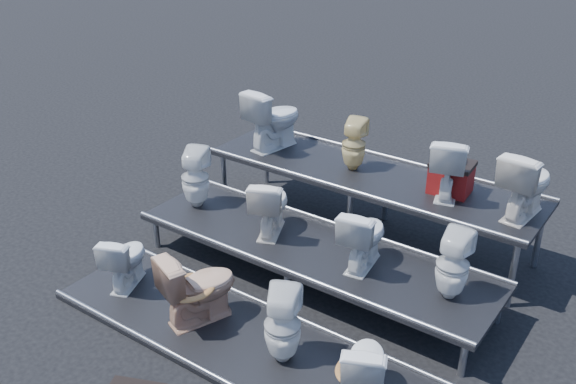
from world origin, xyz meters
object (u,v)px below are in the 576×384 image
Objects in this scene: toilet_6 at (363,236)px; red_crate at (451,179)px; toilet_0 at (125,259)px; toilet_2 at (283,326)px; toilet_4 at (195,178)px; toilet_1 at (198,287)px; toilet_9 at (354,144)px; toilet_7 at (453,265)px; toilet_10 at (449,166)px; toilet_3 at (365,367)px; toilet_8 at (274,118)px; toilet_11 at (526,183)px; toilet_5 at (270,205)px.

toilet_6 is 1.45m from red_crate.
toilet_2 is (2.13, 0.00, 0.06)m from toilet_0.
toilet_2 is 1.02× the size of toilet_4.
toilet_9 is (0.26, 2.60, 0.73)m from toilet_1.
toilet_7 is (0.98, 0.00, 0.01)m from toilet_6.
toilet_6 is 0.95× the size of toilet_10.
toilet_4 is 1.15× the size of toilet_9.
toilet_3 is 0.89× the size of toilet_4.
toilet_8 is (-2.88, 2.60, 0.87)m from toilet_3.
toilet_3 is 1.38m from toilet_7.
toilet_11 reaches higher than toilet_3.
toilet_0 is at bearing 20.86° from toilet_7.
toilet_7 is 1.57× the size of red_crate.
toilet_11 is at bearing -101.32° from toilet_7.
toilet_8 is at bearing -76.29° from toilet_2.
toilet_0 is at bearing 28.83° from toilet_10.
toilet_11 is (0.23, 1.30, 0.43)m from toilet_7.
toilet_6 is at bearing 58.55° from toilet_10.
toilet_7 is (3.21, 1.30, 0.44)m from toilet_0.
toilet_10 is 1.60× the size of red_crate.
toilet_1 is at bearing -124.10° from red_crate.
toilet_6 is (2.23, 1.30, 0.42)m from toilet_0.
toilet_1 is 3.59m from toilet_11.
toilet_8 reaches higher than red_crate.
toilet_3 is 2.79m from red_crate.
toilet_7 is 1.50m from toilet_10.
toilet_11 is at bearing 177.44° from toilet_4.
toilet_11 is at bearing -175.20° from toilet_5.
toilet_6 is (1.14, 1.30, 0.35)m from toilet_1.
toilet_6 is at bearing -118.42° from toilet_2.
toilet_8 is at bearing -24.06° from toilet_7.
toilet_8 is 1.23m from toilet_9.
toilet_0 is at bearing 20.83° from toilet_1.
toilet_0 is 1.42× the size of red_crate.
toilet_11 is (2.35, 2.60, 0.79)m from toilet_1.
toilet_5 is at bearing 23.48° from toilet_10.
toilet_6 is 2.52m from toilet_8.
toilet_6 is (0.10, 1.30, 0.36)m from toilet_2.
toilet_0 is 3.78m from red_crate.
toilet_9 is at bearing -170.70° from toilet_8.
toilet_2 is 2.63m from toilet_4.
toilet_1 is 1.04m from toilet_2.
toilet_9 is 2.09m from toilet_11.
red_crate is at bearing -155.59° from toilet_0.
toilet_9 reaches higher than toilet_5.
red_crate is at bearing -98.38° from toilet_1.
toilet_0 is 3.76m from toilet_10.
toilet_1 is 1.21× the size of toilet_9.
toilet_0 is 0.89× the size of toilet_10.
toilet_10 is (-0.42, 2.60, 0.83)m from toilet_3.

